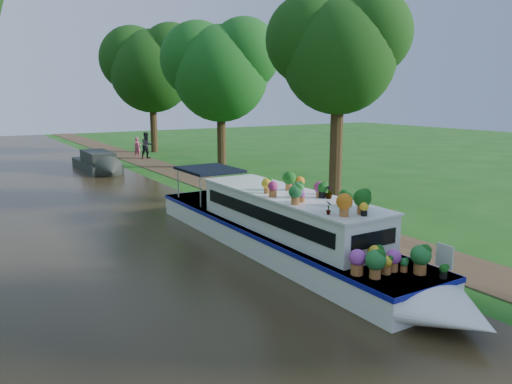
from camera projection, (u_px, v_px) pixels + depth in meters
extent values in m
plane|color=#164C13|center=(307.00, 230.00, 17.60)|extent=(100.00, 100.00, 0.00)
cube|color=black|center=(143.00, 258.00, 14.51)|extent=(10.00, 100.00, 0.02)
cube|color=#42311F|center=(333.00, 225.00, 18.22)|extent=(2.20, 100.00, 0.03)
cube|color=white|center=(272.00, 236.00, 15.41)|extent=(2.20, 12.00, 0.75)
cube|color=#0F138F|center=(272.00, 226.00, 15.35)|extent=(2.24, 12.04, 0.12)
cube|color=white|center=(287.00, 213.00, 14.57)|extent=(1.80, 7.00, 1.05)
cube|color=white|center=(287.00, 194.00, 14.46)|extent=(1.90, 7.10, 0.06)
cube|color=black|center=(312.00, 207.00, 15.02)|extent=(0.03, 6.40, 0.38)
cube|color=black|center=(261.00, 214.00, 14.09)|extent=(0.03, 6.40, 0.38)
cube|color=black|center=(209.00, 170.00, 18.71)|extent=(1.90, 2.40, 0.10)
cube|color=white|center=(445.00, 256.00, 11.36)|extent=(0.04, 0.45, 0.55)
imported|color=#134716|center=(329.00, 207.00, 11.85)|extent=(0.17, 0.21, 0.35)
imported|color=#134716|center=(329.00, 192.00, 13.66)|extent=(0.26, 0.26, 0.36)
cylinder|color=black|center=(336.00, 151.00, 21.63)|extent=(0.56, 0.56, 4.55)
sphere|color=#0F330C|center=(339.00, 57.00, 20.86)|extent=(4.80, 4.80, 4.80)
sphere|color=#0F330C|center=(369.00, 33.00, 20.57)|extent=(3.60, 3.60, 3.60)
sphere|color=#0F330C|center=(311.00, 40.00, 20.99)|extent=(3.84, 3.84, 3.84)
cylinder|color=black|center=(221.00, 138.00, 32.08)|extent=(0.56, 0.56, 3.85)
sphere|color=#134716|center=(221.00, 74.00, 31.30)|extent=(6.00, 6.00, 6.00)
sphere|color=#134716|center=(244.00, 54.00, 30.94)|extent=(4.50, 4.50, 4.50)
sphere|color=#134716|center=(198.00, 60.00, 31.47)|extent=(4.80, 4.80, 4.80)
cylinder|color=black|center=(154.00, 126.00, 40.98)|extent=(0.56, 0.56, 4.20)
sphere|color=#0F330C|center=(152.00, 71.00, 40.13)|extent=(6.60, 6.60, 6.60)
sphere|color=#0F330C|center=(171.00, 54.00, 39.73)|extent=(4.95, 4.95, 4.95)
sphere|color=#0F330C|center=(132.00, 59.00, 40.31)|extent=(5.28, 5.28, 5.28)
cube|color=black|center=(96.00, 166.00, 31.24)|extent=(1.85, 5.70, 0.57)
cube|color=black|center=(98.00, 157.00, 30.73)|extent=(1.45, 3.33, 0.66)
cube|color=#B1330C|center=(379.00, 242.00, 15.95)|extent=(0.70, 0.62, 0.03)
cube|color=#B1330C|center=(383.00, 227.00, 15.74)|extent=(0.72, 0.42, 1.08)
cube|color=#B1330C|center=(377.00, 225.00, 15.96)|extent=(0.72, 0.42, 1.08)
cube|color=white|center=(384.00, 226.00, 15.69)|extent=(0.55, 0.30, 0.75)
imported|color=#CF5599|center=(138.00, 148.00, 37.06)|extent=(0.64, 0.50, 1.55)
imported|color=black|center=(147.00, 145.00, 36.63)|extent=(1.01, 0.82, 1.93)
imported|color=#31601C|center=(282.00, 222.00, 17.85)|extent=(0.38, 0.34, 0.40)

